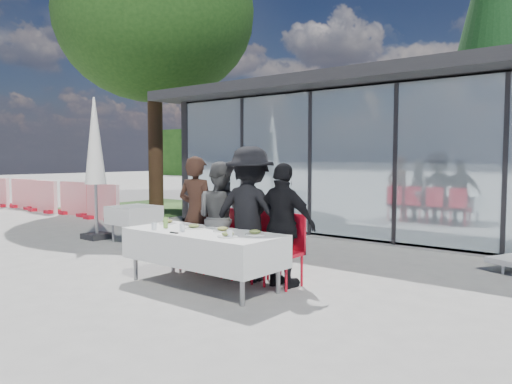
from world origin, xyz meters
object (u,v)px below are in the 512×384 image
diner_chair_a (201,234)px  diner_c (250,214)px  deciduous_tree (154,16)px  dining_table (203,247)px  diner_chair_c (254,242)px  diner_chair_b (225,238)px  folded_eyeglasses (174,233)px  diner_chair_d (287,246)px  plate_a (168,222)px  construction_barriers (22,196)px  diner_a (197,213)px  plate_c (223,230)px  market_umbrella (95,149)px  diner_b (221,218)px  juice_bottle (166,223)px  conifer_tree (495,29)px  plate_b (194,227)px  plate_d (255,233)px  diner_d (283,225)px  spare_table_left (134,215)px  plate_extra (228,235)px

diner_chair_a → diner_c: (1.08, -0.09, 0.41)m
diner_chair_a → deciduous_tree: size_ratio=0.10×
dining_table → diner_chair_c: bearing=69.7°
diner_chair_b → folded_eyeglasses: (0.12, -1.11, 0.22)m
diner_chair_c → diner_chair_d: size_ratio=1.00×
plate_a → construction_barriers: (-11.11, 3.17, -0.34)m
diner_chair_c → diner_a: bearing=-175.4°
diner_chair_a → folded_eyeglasses: bearing=-60.2°
dining_table → plate_c: 0.36m
market_umbrella → diner_c: bearing=-8.0°
diner_chair_d → plate_c: bearing=-135.3°
diner_b → diner_chair_d: bearing=-171.4°
plate_a → plate_c: (1.17, -0.05, 0.00)m
deciduous_tree → plate_a: bearing=-38.6°
juice_bottle → conifer_tree: conifer_tree is taller
plate_b → construction_barriers: (-11.77, 3.26, -0.34)m
diner_a → plate_c: (1.04, -0.52, -0.10)m
diner_chair_c → folded_eyeglasses: size_ratio=6.96×
plate_c → plate_d: same height
diner_chair_a → juice_bottle: (0.18, -0.86, 0.29)m
plate_c → diner_a: bearing=153.2°
juice_bottle → construction_barriers: bearing=163.1°
plate_a → diner_c: bearing=21.5°
diner_b → plate_c: bearing=139.2°
diner_a → diner_chair_b: size_ratio=1.80×
plate_d → juice_bottle: bearing=-167.2°
diner_d → diner_a: bearing=-1.1°
plate_b → deciduous_tree: size_ratio=0.03×
dining_table → plate_a: plate_a is taller
diner_a → diner_chair_a: diner_a is taller
diner_a → juice_bottle: diner_a is taller
diner_chair_a → diner_chair_b: (0.51, 0.00, 0.00)m
diner_chair_c → spare_table_left: 4.00m
diner_b → diner_c: diner_c is taller
diner_d → conifer_tree: size_ratio=0.16×
diner_c → juice_bottle: 1.19m
diner_chair_a → folded_eyeglasses: diner_chair_a is taller
diner_chair_a → plate_extra: (1.39, -0.90, 0.24)m
plate_b → plate_extra: 0.89m
deciduous_tree → conifer_tree: 11.41m
diner_chair_b → construction_barriers: construction_barriers is taller
diner_chair_d → deciduous_tree: (-9.62, 5.69, 5.94)m
plate_d → folded_eyeglasses: bearing=-148.0°
diner_c → juice_bottle: diner_c is taller
diner_d → plate_a: size_ratio=6.51×
market_umbrella → construction_barriers: 7.88m
plate_b → spare_table_left: plate_b is taller
construction_barriers → deciduous_tree: bearing=43.3°
dining_table → plate_d: bearing=15.1°
diner_c → spare_table_left: 4.04m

